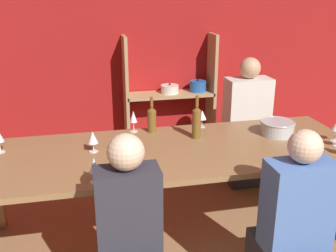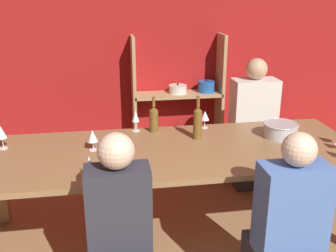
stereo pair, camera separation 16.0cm
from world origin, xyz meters
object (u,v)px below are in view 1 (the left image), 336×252
at_px(dining_table, 171,158).
at_px(wine_glass_white_c, 202,115).
at_px(mixing_bowl, 277,127).
at_px(wine_glass_white_b, 133,117).
at_px(wine_bottle_amber, 197,122).
at_px(wine_glass_empty_c, 93,138).
at_px(wine_glass_red_a, 94,166).
at_px(shelf_unit, 175,110).
at_px(person_near_a, 293,245).
at_px(wine_bottle_dark, 152,119).
at_px(person_far_a, 245,136).

distance_m(dining_table, wine_glass_white_c, 0.59).
relative_size(mixing_bowl, wine_glass_white_b, 1.57).
height_order(wine_bottle_amber, wine_glass_empty_c, wine_bottle_amber).
xyz_separation_m(wine_glass_red_a, wine_glass_empty_c, (0.01, 0.49, 0.00)).
bearing_deg(wine_bottle_amber, shelf_unit, 82.84).
distance_m(wine_glass_white_b, person_near_a, 1.57).
xyz_separation_m(wine_glass_empty_c, person_near_a, (1.13, -0.92, -0.44)).
distance_m(mixing_bowl, wine_glass_white_c, 0.63).
height_order(wine_bottle_dark, person_far_a, person_far_a).
bearing_deg(shelf_unit, mixing_bowl, -72.97).
bearing_deg(wine_bottle_dark, wine_glass_empty_c, -146.86).
height_order(wine_glass_white_b, wine_glass_empty_c, wine_glass_white_b).
distance_m(wine_bottle_dark, wine_glass_white_b, 0.15).
bearing_deg(person_near_a, person_far_a, 76.35).
bearing_deg(wine_bottle_dark, wine_glass_white_c, 2.67).
xyz_separation_m(shelf_unit, wine_glass_red_a, (-1.01, -2.10, 0.33)).
distance_m(shelf_unit, dining_table, 1.75).
relative_size(dining_table, person_far_a, 2.27).
xyz_separation_m(wine_glass_white_b, wine_glass_red_a, (-0.36, -0.85, -0.02)).
distance_m(wine_glass_red_a, person_near_a, 1.30).
relative_size(dining_table, wine_glass_white_c, 19.00).
bearing_deg(wine_bottle_dark, wine_glass_red_a, -121.89).
xyz_separation_m(shelf_unit, person_near_a, (0.13, -2.53, -0.11)).
bearing_deg(mixing_bowl, person_near_a, -110.09).
xyz_separation_m(wine_bottle_dark, wine_glass_empty_c, (-0.49, -0.32, -0.01)).
relative_size(dining_table, wine_glass_empty_c, 18.24).
height_order(wine_glass_empty_c, person_far_a, person_far_a).
xyz_separation_m(wine_bottle_dark, person_far_a, (1.05, 0.47, -0.41)).
height_order(wine_bottle_amber, wine_glass_red_a, wine_bottle_amber).
height_order(mixing_bowl, wine_glass_red_a, wine_glass_red_a).
distance_m(wine_glass_white_b, wine_glass_empty_c, 0.50).
height_order(dining_table, wine_bottle_amber, wine_bottle_amber).
bearing_deg(wine_glass_red_a, wine_glass_empty_c, 88.83).
relative_size(mixing_bowl, person_near_a, 0.24).
bearing_deg(wine_bottle_amber, wine_glass_white_c, 63.15).
xyz_separation_m(shelf_unit, mixing_bowl, (0.48, -1.57, 0.29)).
xyz_separation_m(dining_table, person_far_a, (0.98, 0.87, -0.23)).
bearing_deg(wine_glass_white_b, wine_glass_white_c, -1.66).
bearing_deg(wine_glass_white_c, wine_glass_empty_c, -159.84).
bearing_deg(wine_glass_white_b, wine_glass_empty_c, -133.84).
height_order(wine_glass_white_c, person_far_a, person_far_a).
relative_size(wine_bottle_amber, wine_glass_empty_c, 2.22).
bearing_deg(shelf_unit, wine_bottle_amber, -97.16).
xyz_separation_m(wine_bottle_dark, wine_glass_white_b, (-0.15, 0.04, 0.01)).
xyz_separation_m(dining_table, wine_glass_white_b, (-0.22, 0.44, 0.20)).
distance_m(wine_bottle_dark, wine_glass_empty_c, 0.59).
height_order(mixing_bowl, person_near_a, person_near_a).
height_order(shelf_unit, dining_table, shelf_unit).
distance_m(shelf_unit, person_far_a, 0.99).
distance_m(wine_bottle_dark, person_near_a, 1.47).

